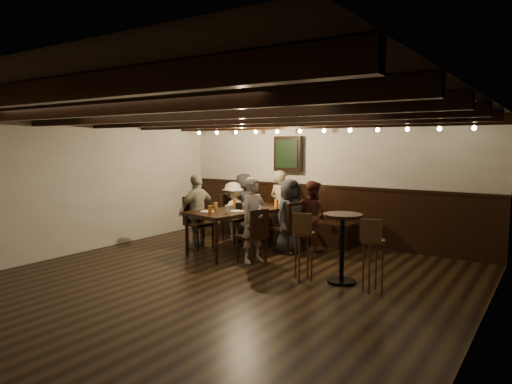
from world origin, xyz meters
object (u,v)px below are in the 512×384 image
Objects in this scene: person_right_far at (254,220)px; bar_stool_right at (373,264)px; chair_right_near at (288,237)px; person_right_near at (289,216)px; dining_table at (242,212)px; bar_stool_left at (303,255)px; chair_left_near at (234,227)px; chair_left_far at (199,232)px; person_bench_left at (244,205)px; high_top_table at (342,238)px; person_bench_right at (312,216)px; chair_right_far at (252,245)px; person_left_near at (233,211)px; person_bench_centre at (281,206)px; person_left_far at (198,211)px.

person_right_far is 1.41× the size of bar_stool_right.
chair_right_near is 0.39m from person_right_near.
bar_stool_left is at bearing -18.76° from dining_table.
chair_right_near is at bearing 90.00° from chair_left_near.
bar_stool_left reaches higher than chair_left_far.
chair_left_far is 2.71m from bar_stool_left.
chair_left_far is (-0.79, -0.30, -0.41)m from dining_table.
high_top_table is (3.03, -1.89, -0.02)m from person_bench_left.
person_right_near is at bearing 71.57° from person_bench_right.
dining_table is 2.39× the size of chair_right_near.
chair_right_far is at bearing 178.01° from person_right_near.
chair_left_far reaches higher than dining_table.
person_left_near reaches higher than dining_table.
person_bench_left reaches higher than person_right_near.
chair_left_near is (-0.62, 0.58, -0.42)m from dining_table.
person_right_far reaches higher than dining_table.
person_bench_centre is 0.92m from person_bench_right.
bar_stool_right is at bearing -15.05° from bar_stool_left.
chair_left_far is 1.09× the size of chair_right_far.
person_left_far is at bearing -149.04° from dining_table.
person_right_far is (1.36, -1.64, 0.04)m from person_bench_left.
chair_left_far is 0.73× the size of person_right_near.
chair_right_near is (1.41, -0.28, -0.01)m from chair_left_near.
person_bench_centre is 1.68m from person_left_far.
chair_left_near is 1.72m from person_bench_right.
person_right_far reaches higher than person_left_near.
person_bench_right is 0.47m from person_right_near.
bar_stool_left is at bearing 85.27° from chair_left_far.
high_top_table is at bearing 157.35° from bar_stool_right.
dining_table is 1.64× the size of person_right_near.
chair_left_near is 2.93m from bar_stool_left.
dining_table is 1.57× the size of person_left_far.
person_right_far reaches higher than chair_right_far.
person_left_near is at bearing -90.00° from chair_left_near.
person_bench_left is (-0.71, 1.06, -0.04)m from dining_table.
chair_left_far is 0.99× the size of high_top_table.
person_left_near is 0.84× the size of person_right_far.
dining_table is at bearing 160.14° from high_top_table.
person_right_far reaches higher than chair_left_near.
high_top_table is (1.70, -0.26, 0.37)m from chair_right_far.
chair_left_far is at bearing 121.47° from person_right_near.
bar_stool_right is at bearing -89.57° from person_right_far.
bar_stool_right is at bearing -111.56° from chair_right_near.
dining_table is at bearing 59.04° from person_right_far.
person_right_far reaches higher than bar_stool_left.
chair_right_far is 1.41m from person_bench_right.
bar_stool_left is at bearing -131.62° from chair_right_near.
person_right_far is at bearing 59.04° from person_left_near.
person_bench_left is at bearing 74.47° from chair_right_near.
chair_left_far is at bearing 122.01° from chair_right_near.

